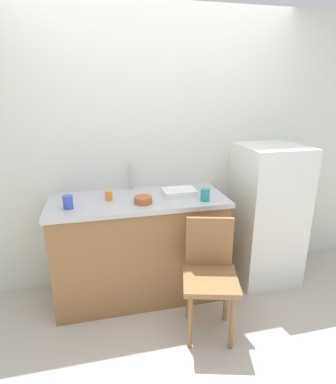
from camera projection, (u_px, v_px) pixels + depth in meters
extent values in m
plane|color=#BCB2A3|center=(183.00, 338.00, 2.40)|extent=(8.00, 8.00, 0.00)
cube|color=silver|center=(156.00, 152.00, 2.94)|extent=(4.80, 0.10, 2.50)
cube|color=olive|center=(140.00, 249.00, 2.81)|extent=(1.45, 0.60, 0.89)
cube|color=#B7B7BC|center=(138.00, 200.00, 2.67)|extent=(1.49, 0.64, 0.04)
cylinder|color=#B7B7BC|center=(131.00, 176.00, 2.85)|extent=(0.02, 0.02, 0.26)
cube|color=silver|center=(266.00, 214.00, 3.03)|extent=(0.57, 0.58, 1.33)
cylinder|color=olive|center=(190.00, 321.00, 2.25)|extent=(0.04, 0.04, 0.45)
cylinder|color=olive|center=(232.00, 322.00, 2.24)|extent=(0.04, 0.04, 0.45)
cylinder|color=olive|center=(189.00, 295.00, 2.53)|extent=(0.04, 0.04, 0.45)
cylinder|color=olive|center=(226.00, 296.00, 2.52)|extent=(0.04, 0.04, 0.45)
cube|color=olive|center=(210.00, 280.00, 2.31)|extent=(0.49, 0.49, 0.04)
cube|color=olive|center=(209.00, 242.00, 2.42)|extent=(0.36, 0.12, 0.40)
cube|color=white|center=(179.00, 192.00, 2.73)|extent=(0.28, 0.20, 0.05)
cylinder|color=#B25B33|center=(143.00, 200.00, 2.53)|extent=(0.14, 0.14, 0.05)
cylinder|color=teal|center=(205.00, 195.00, 2.58)|extent=(0.08, 0.08, 0.10)
cylinder|color=orange|center=(109.00, 196.00, 2.59)|extent=(0.06, 0.06, 0.08)
cylinder|color=blue|center=(68.00, 202.00, 2.41)|extent=(0.08, 0.08, 0.10)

